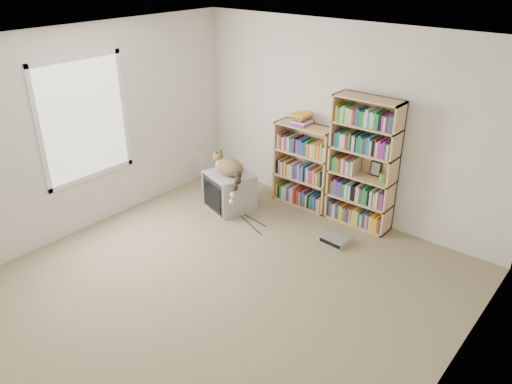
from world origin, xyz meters
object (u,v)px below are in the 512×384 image
Objects in this scene: bookcase_tall at (363,166)px; crt_tv at (230,191)px; cat at (230,171)px; bookcase_short at (304,169)px; dvd_player at (335,239)px.

crt_tv is at bearing -154.55° from bookcase_tall.
bookcase_tall is at bearing 29.18° from cat.
bookcase_short is (0.63, 0.82, -0.07)m from cat.
dvd_player is (1.60, 0.14, -0.22)m from crt_tv.
bookcase_tall reaches higher than bookcase_short.
cat is at bearing -25.82° from crt_tv.
bookcase_tall is at bearing 96.39° from dvd_player.
bookcase_tall is 4.73× the size of dvd_player.
cat is 0.54× the size of bookcase_short.
crt_tv is 0.43× the size of bookcase_tall.
bookcase_tall is 0.92m from bookcase_short.
cat is at bearing -167.95° from dvd_player.
crt_tv is 1.17× the size of cat.
dvd_player is at bearing -87.91° from bookcase_tall.
cat is 1.74× the size of dvd_player.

